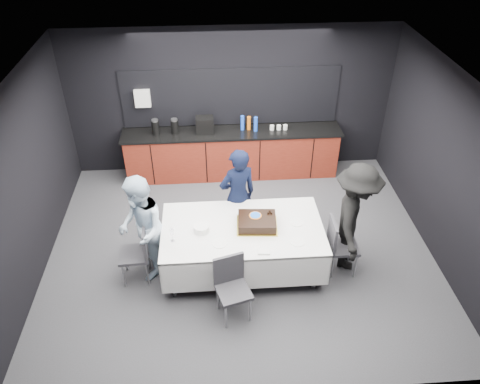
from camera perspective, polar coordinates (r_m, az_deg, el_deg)
name	(u,v)px	position (r m, az deg, el deg)	size (l,w,h in m)	color
ground	(240,249)	(7.53, 0.06, -6.94)	(6.00, 6.00, 0.00)	#404045
room_shell	(241,148)	(6.42, 0.06, 5.34)	(6.04, 5.04, 2.82)	white
kitchenette	(231,149)	(8.99, -1.07, 5.24)	(4.10, 0.64, 2.05)	#611A0F
party_table	(242,235)	(6.81, 0.30, -5.25)	(2.32, 1.32, 0.78)	#99999E
cake_assembly	(257,222)	(6.71, 2.09, -3.67)	(0.61, 0.51, 0.18)	gold
plate_stack	(201,228)	(6.65, -4.73, -4.44)	(0.22, 0.22, 0.10)	white
loose_plate_near	(220,243)	(6.47, -2.49, -6.24)	(0.22, 0.22, 0.01)	white
loose_plate_right_a	(297,222)	(6.85, 6.94, -3.71)	(0.20, 0.20, 0.01)	white
loose_plate_right_b	(297,242)	(6.53, 7.01, -6.03)	(0.21, 0.21, 0.01)	white
loose_plate_far	(242,211)	(7.00, 0.26, -2.38)	(0.21, 0.21, 0.01)	white
fork_pile	(264,252)	(6.33, 2.92, -7.29)	(0.16, 0.10, 0.03)	white
champagne_flute	(172,232)	(6.47, -8.32, -4.86)	(0.06, 0.06, 0.22)	white
chair_left	(139,250)	(6.88, -12.21, -6.90)	(0.44, 0.44, 0.92)	#323137
chair_right	(339,242)	(6.99, 11.93, -6.04)	(0.43, 0.43, 0.92)	#323137
chair_near	(232,283)	(6.27, -1.04, -11.04)	(0.52, 0.52, 0.92)	#323137
person_center	(238,196)	(7.25, -0.27, -0.47)	(0.60, 0.39, 1.65)	black
person_left	(141,229)	(6.77, -11.95, -4.39)	(0.81, 0.63, 1.66)	silver
person_right	(354,218)	(6.93, 13.75, -3.09)	(1.13, 0.65, 1.75)	black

